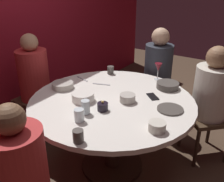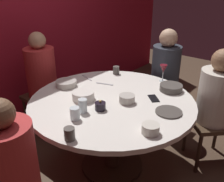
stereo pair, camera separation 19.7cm
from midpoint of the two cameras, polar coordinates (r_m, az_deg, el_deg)
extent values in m
plane|color=#4C3828|center=(2.65, -2.22, -16.40)|extent=(8.00, 8.00, 0.00)
cylinder|color=silver|center=(2.24, -2.52, -2.38)|extent=(1.45, 1.45, 0.04)
cylinder|color=#332319|center=(2.43, -2.35, -10.17)|extent=(0.14, 0.14, 0.70)
cylinder|color=#2D2116|center=(2.64, -2.22, -16.16)|extent=(0.60, 0.60, 0.03)
cylinder|color=#B22D2D|center=(1.69, -23.58, -15.35)|extent=(0.34, 0.34, 0.48)
sphere|color=brown|center=(1.51, -25.64, -5.83)|extent=(0.18, 0.18, 0.18)
cube|color=#3F2D1E|center=(3.02, -18.32, -1.90)|extent=(0.40, 0.40, 0.04)
cylinder|color=#B22D2D|center=(2.91, -19.09, 3.35)|extent=(0.33, 0.33, 0.55)
sphere|color=tan|center=(2.81, -20.12, 10.20)|extent=(0.18, 0.18, 0.18)
cylinder|color=#332319|center=(3.17, -22.07, -6.02)|extent=(0.04, 0.04, 0.43)
cylinder|color=#332319|center=(2.93, -18.17, -8.10)|extent=(0.04, 0.04, 0.43)
cylinder|color=#332319|center=(3.34, -17.39, -3.69)|extent=(0.04, 0.04, 0.43)
cylinder|color=#332319|center=(3.11, -13.35, -5.43)|extent=(0.04, 0.04, 0.43)
cube|color=#3F2D1E|center=(3.11, 8.15, -0.03)|extent=(0.40, 0.40, 0.04)
cylinder|color=#2D333D|center=(3.00, 8.49, 5.10)|extent=(0.32, 0.32, 0.55)
sphere|color=tan|center=(2.90, 8.94, 11.92)|extent=(0.20, 0.20, 0.20)
cylinder|color=#332319|center=(3.42, 6.63, -1.95)|extent=(0.04, 0.04, 0.43)
cylinder|color=#332319|center=(3.15, 3.74, -4.27)|extent=(0.04, 0.04, 0.43)
cylinder|color=#332319|center=(3.30, 11.87, -3.40)|extent=(0.04, 0.04, 0.43)
cylinder|color=#332319|center=(3.02, 9.34, -5.97)|extent=(0.04, 0.04, 0.43)
cube|color=#3F2D1E|center=(2.67, 18.64, -5.60)|extent=(0.57, 0.57, 0.04)
cylinder|color=beige|center=(2.55, 19.46, -0.30)|extent=(0.48, 0.48, 0.50)
sphere|color=#8C6647|center=(2.43, 20.60, 7.06)|extent=(0.21, 0.21, 0.21)
cylinder|color=#332319|center=(2.99, 19.36, -7.49)|extent=(0.04, 0.04, 0.43)
cylinder|color=#332319|center=(2.85, 13.35, -8.44)|extent=(0.04, 0.04, 0.43)
cylinder|color=#332319|center=(2.60, 16.38, -12.38)|extent=(0.04, 0.04, 0.43)
cylinder|color=black|center=(2.05, -4.88, -3.59)|extent=(0.09, 0.09, 0.06)
sphere|color=#F9D159|center=(2.03, -4.93, -2.49)|extent=(0.02, 0.02, 0.02)
cylinder|color=silver|center=(2.68, 8.10, 2.64)|extent=(0.06, 0.06, 0.01)
cylinder|color=silver|center=(2.66, 8.16, 3.60)|extent=(0.01, 0.01, 0.09)
cone|color=maroon|center=(2.63, 8.27, 5.32)|extent=(0.08, 0.08, 0.08)
cylinder|color=#4C4742|center=(2.09, 10.34, -4.09)|extent=(0.21, 0.21, 0.01)
cube|color=black|center=(2.28, 6.70, -1.30)|extent=(0.15, 0.15, 0.01)
cylinder|color=silver|center=(2.22, -9.07, -1.34)|extent=(0.19, 0.19, 0.07)
cylinder|color=#B2ADA3|center=(2.51, -13.26, 1.23)|extent=(0.21, 0.21, 0.06)
cylinder|color=#B2ADA3|center=(2.17, 0.92, -1.66)|extent=(0.14, 0.14, 0.07)
cylinder|color=beige|center=(1.80, 7.02, -8.01)|extent=(0.12, 0.12, 0.07)
cylinder|color=#4C4742|center=(2.47, 10.21, 1.21)|extent=(0.21, 0.21, 0.06)
cylinder|color=silver|center=(2.00, -8.79, -3.66)|extent=(0.07, 0.07, 0.11)
cylinder|color=#4C4742|center=(1.70, -10.98, -10.01)|extent=(0.07, 0.07, 0.09)
cylinder|color=silver|center=(1.92, -10.44, -5.43)|extent=(0.07, 0.07, 0.10)
cylinder|color=#4C4742|center=(2.79, -2.36, 4.68)|extent=(0.07, 0.07, 0.09)
cube|color=#B7B7BC|center=(2.53, -4.64, 1.49)|extent=(0.07, 0.18, 0.01)
cube|color=#B7B7BC|center=(2.69, -8.81, 2.69)|extent=(0.07, 0.18, 0.01)
camera|label=1|loc=(0.10, -92.57, -1.18)|focal=40.64mm
camera|label=2|loc=(0.10, 87.43, 1.18)|focal=40.64mm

